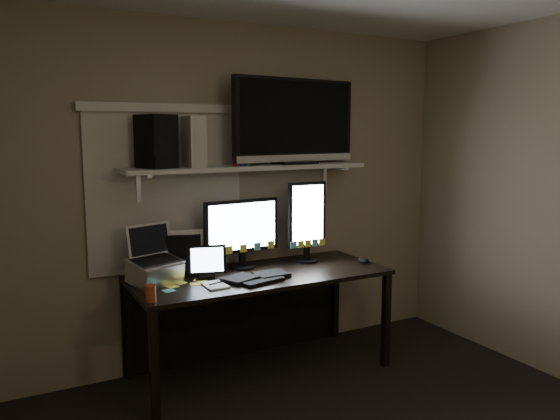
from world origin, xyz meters
TOP-DOWN VIEW (x-y plane):
  - back_wall at (0.00, 1.80)m, footprint 3.60×0.00m
  - window_blinds at (-0.55, 1.79)m, footprint 1.10×0.02m
  - desk at (0.00, 1.55)m, footprint 1.80×0.75m
  - wall_shelf at (0.00, 1.62)m, footprint 1.80×0.35m
  - monitor_landscape at (-0.05, 1.62)m, footprint 0.59×0.11m
  - monitor_portrait at (0.47, 1.57)m, footprint 0.31×0.06m
  - keyboard at (-0.09, 1.31)m, footprint 0.49×0.28m
  - mouse at (0.83, 1.34)m, footprint 0.11×0.13m
  - notepad at (-0.40, 1.28)m, footprint 0.14×0.19m
  - tablet at (-0.38, 1.49)m, footprint 0.28×0.18m
  - file_sorter at (-0.48, 1.67)m, footprint 0.26×0.18m
  - laptop at (-0.72, 1.52)m, footprint 0.40×0.36m
  - cup at (-0.85, 1.15)m, footprint 0.09×0.09m
  - sticky_notes at (-0.56, 1.37)m, footprint 0.31×0.23m
  - tv at (0.39, 1.63)m, footprint 1.06×0.31m
  - game_console at (-0.41, 1.63)m, footprint 0.12×0.30m
  - speaker at (-0.66, 1.63)m, footprint 0.26×0.28m
  - bottles at (-0.07, 1.59)m, footprint 0.22×0.07m

SIDE VIEW (x-z plane):
  - desk at x=0.00m, z-range 0.19..0.92m
  - sticky_notes at x=-0.56m, z-range 0.73..0.73m
  - notepad at x=-0.40m, z-range 0.73..0.74m
  - keyboard at x=-0.09m, z-range 0.73..0.76m
  - mouse at x=0.83m, z-range 0.73..0.77m
  - cup at x=-0.85m, z-range 0.73..0.83m
  - tablet at x=-0.38m, z-range 0.73..0.96m
  - file_sorter at x=-0.48m, z-range 0.73..1.03m
  - laptop at x=-0.72m, z-range 0.73..1.11m
  - monitor_landscape at x=-0.05m, z-range 0.73..1.25m
  - monitor_portrait at x=0.47m, z-range 0.73..1.36m
  - back_wall at x=0.00m, z-range -0.55..3.05m
  - window_blinds at x=-0.55m, z-range 0.75..1.85m
  - wall_shelf at x=0.00m, z-range 1.45..1.48m
  - bottles at x=-0.07m, z-range 1.48..1.62m
  - game_console at x=-0.41m, z-range 1.48..1.82m
  - speaker at x=-0.66m, z-range 1.48..1.83m
  - tv at x=0.39m, z-range 1.48..2.11m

